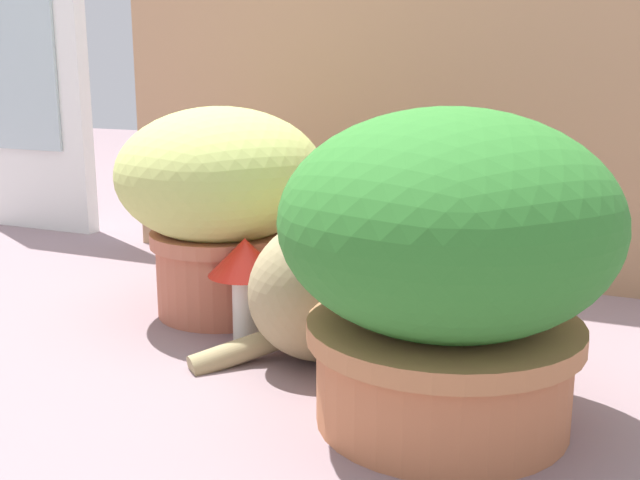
% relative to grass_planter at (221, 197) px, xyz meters
% --- Properties ---
extents(ground_plane, '(6.00, 6.00, 0.00)m').
position_rel_grass_planter_xyz_m(ground_plane, '(0.04, -0.16, -0.20)').
color(ground_plane, gray).
extents(cardboard_backdrop, '(1.28, 0.03, 0.86)m').
position_rel_grass_planter_xyz_m(cardboard_backdrop, '(0.19, 0.39, 0.22)').
color(cardboard_backdrop, tan).
rests_on(cardboard_backdrop, ground).
extents(window_panel_white, '(0.36, 0.05, 0.90)m').
position_rel_grass_planter_xyz_m(window_panel_white, '(-0.81, 0.42, 0.25)').
color(window_panel_white, white).
rests_on(window_panel_white, ground).
extents(grass_planter, '(0.35, 0.35, 0.36)m').
position_rel_grass_planter_xyz_m(grass_planter, '(0.00, 0.00, 0.00)').
color(grass_planter, '#B86449').
rests_on(grass_planter, ground).
extents(leafy_planter, '(0.40, 0.40, 0.38)m').
position_rel_grass_planter_xyz_m(leafy_planter, '(0.46, -0.26, -0.00)').
color(leafy_planter, '#B86E47').
rests_on(leafy_planter, ground).
extents(cat, '(0.33, 0.32, 0.32)m').
position_rel_grass_planter_xyz_m(cat, '(0.27, -0.11, -0.08)').
color(cat, '#9E8C61').
rests_on(cat, ground).
extents(mushroom_ornament_red, '(0.12, 0.12, 0.17)m').
position_rel_grass_planter_xyz_m(mushroom_ornament_red, '(0.11, -0.11, -0.08)').
color(mushroom_ornament_red, silver).
rests_on(mushroom_ornament_red, ground).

